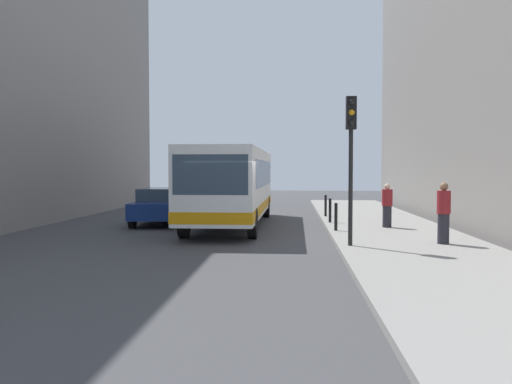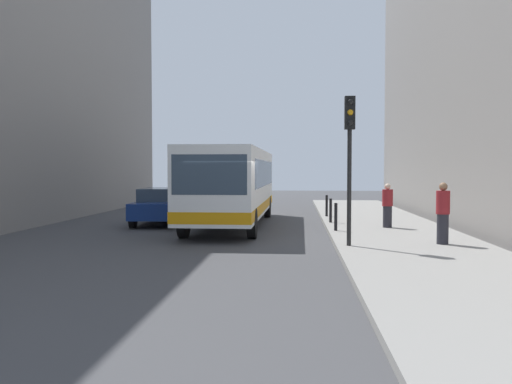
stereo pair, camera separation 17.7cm
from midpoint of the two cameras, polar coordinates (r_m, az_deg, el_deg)
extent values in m
plane|color=#424244|center=(17.14, -2.98, -5.14)|extent=(80.00, 80.00, 0.00)
cube|color=gray|center=(17.34, 15.10, -4.88)|extent=(4.40, 40.00, 0.15)
cube|color=white|center=(21.31, -2.76, 1.06)|extent=(2.60, 11.02, 2.50)
cube|color=orange|center=(21.35, -2.76, -1.49)|extent=(2.62, 11.04, 0.36)
cube|color=#2D3D4C|center=(15.88, -5.22, 1.85)|extent=(2.26, 0.08, 1.20)
cube|color=#2D3D4C|center=(21.80, -2.60, 2.01)|extent=(2.60, 9.42, 1.00)
cylinder|color=black|center=(17.39, -0.65, -3.37)|extent=(0.29, 1.00, 1.00)
cylinder|color=black|center=(17.73, -7.95, -3.28)|extent=(0.29, 1.00, 1.00)
cylinder|color=black|center=(25.15, 0.90, -1.58)|extent=(0.29, 1.00, 1.00)
cylinder|color=black|center=(25.38, -4.20, -1.55)|extent=(0.29, 1.00, 1.00)
cube|color=navy|center=(22.38, -10.28, -1.75)|extent=(2.00, 4.48, 0.64)
cube|color=#2D3D4C|center=(22.49, -10.21, -0.25)|extent=(1.71, 2.53, 0.52)
cylinder|color=black|center=(20.78, -8.88, -2.95)|extent=(0.25, 0.65, 0.64)
cylinder|color=black|center=(21.13, -13.26, -2.89)|extent=(0.25, 0.65, 0.64)
cylinder|color=black|center=(23.73, -7.60, -2.27)|extent=(0.25, 0.65, 0.64)
cylinder|color=black|center=(24.04, -11.47, -2.24)|extent=(0.25, 0.65, 0.64)
cylinder|color=black|center=(14.95, 9.70, 0.45)|extent=(0.12, 0.12, 3.20)
cube|color=black|center=(15.02, 9.76, 8.29)|extent=(0.28, 0.24, 0.90)
sphere|color=black|center=(14.93, 9.82, 9.41)|extent=(0.16, 0.16, 0.16)
sphere|color=orange|center=(14.89, 9.81, 8.34)|extent=(0.16, 0.16, 0.16)
sphere|color=black|center=(14.87, 9.80, 7.27)|extent=(0.16, 0.16, 0.16)
cylinder|color=black|center=(18.62, 8.24, -2.62)|extent=(0.11, 0.11, 0.95)
cylinder|color=black|center=(21.45, 7.66, -1.96)|extent=(0.11, 0.11, 0.95)
cylinder|color=black|center=(24.28, 7.21, -1.44)|extent=(0.11, 0.11, 0.95)
cylinder|color=#26262D|center=(16.03, 19.02, -3.73)|extent=(0.32, 0.32, 0.85)
cylinder|color=maroon|center=(15.97, 19.06, -1.04)|extent=(0.38, 0.38, 0.66)
sphere|color=#8C6647|center=(15.95, 19.08, 0.55)|extent=(0.23, 0.23, 0.23)
cylinder|color=#26262D|center=(20.01, 13.53, -2.56)|extent=(0.32, 0.32, 0.78)
cylinder|color=maroon|center=(19.97, 13.55, -0.59)|extent=(0.38, 0.38, 0.60)
sphere|color=beige|center=(19.95, 13.56, 0.58)|extent=(0.21, 0.21, 0.21)
camera|label=1|loc=(0.09, -90.26, -0.01)|focal=37.58mm
camera|label=2|loc=(0.09, 89.74, 0.01)|focal=37.58mm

